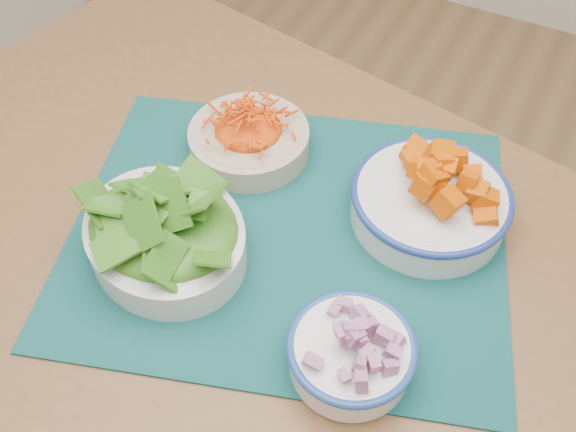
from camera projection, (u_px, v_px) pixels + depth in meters
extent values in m
cube|color=brown|center=(242.00, 259.00, 0.91)|extent=(1.47, 1.12, 0.04)
cylinder|color=brown|center=(173.00, 132.00, 1.63)|extent=(0.06, 0.06, 0.71)
cube|color=#082F2F|center=(288.00, 230.00, 0.91)|extent=(0.73, 0.66, 0.00)
cylinder|color=#C5B292|center=(249.00, 141.00, 1.00)|extent=(0.21, 0.21, 0.04)
ellipsoid|color=#F8540D|center=(248.00, 123.00, 0.97)|extent=(0.16, 0.16, 0.03)
cylinder|color=white|center=(429.00, 205.00, 0.90)|extent=(0.27, 0.27, 0.05)
torus|color=navy|center=(432.00, 194.00, 0.89)|extent=(0.22, 0.22, 0.01)
ellipsoid|color=#D75600|center=(435.00, 180.00, 0.87)|extent=(0.19, 0.19, 0.05)
ellipsoid|color=#236212|center=(160.00, 213.00, 0.83)|extent=(0.21, 0.18, 0.06)
cylinder|color=white|center=(351.00, 355.00, 0.76)|extent=(0.15, 0.15, 0.05)
torus|color=#1F4491|center=(352.00, 347.00, 0.74)|extent=(0.15, 0.15, 0.01)
ellipsoid|color=#76114B|center=(353.00, 339.00, 0.73)|extent=(0.13, 0.13, 0.03)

